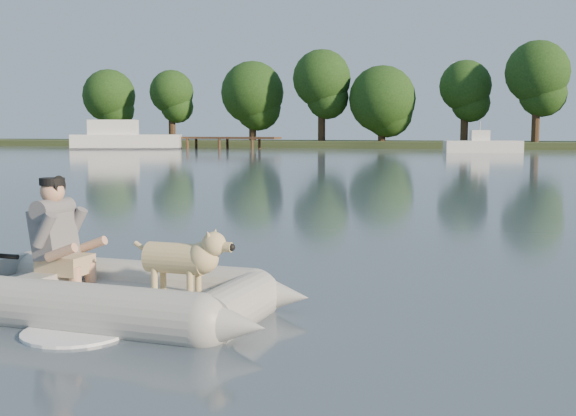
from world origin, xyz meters
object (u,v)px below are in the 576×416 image
(dock, at_px, (182,143))
(cabin_cruiser, at_px, (127,135))
(motorboat, at_px, (483,138))
(dinghy, at_px, (113,253))
(dog, at_px, (176,264))
(man, at_px, (55,230))

(dock, xyz_separation_m, cabin_cruiser, (-3.47, -3.34, 0.72))
(motorboat, bearing_deg, dinghy, -104.27)
(dog, bearing_deg, motorboat, 91.63)
(dinghy, xyz_separation_m, man, (-0.63, 0.07, 0.17))
(man, relative_size, motorboat, 0.17)
(man, bearing_deg, cabin_cruiser, 121.50)
(dock, height_order, dog, dock)
(dinghy, distance_m, man, 0.66)
(dock, relative_size, cabin_cruiser, 1.90)
(dinghy, bearing_deg, motorboat, 90.94)
(man, height_order, motorboat, motorboat)
(man, xyz_separation_m, dog, (1.22, -0.04, -0.23))
(dock, xyz_separation_m, man, (24.67, -52.43, 0.18))
(dinghy, relative_size, dog, 4.83)
(cabin_cruiser, bearing_deg, dock, 21.44)
(cabin_cruiser, height_order, motorboat, cabin_cruiser)
(cabin_cruiser, bearing_deg, man, -82.66)
(dog, xyz_separation_m, motorboat, (0.04, 48.61, 0.61))
(motorboat, bearing_deg, dog, -103.58)
(dinghy, height_order, cabin_cruiser, cabin_cruiser)
(dog, relative_size, cabin_cruiser, 0.09)
(dock, relative_size, man, 18.48)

